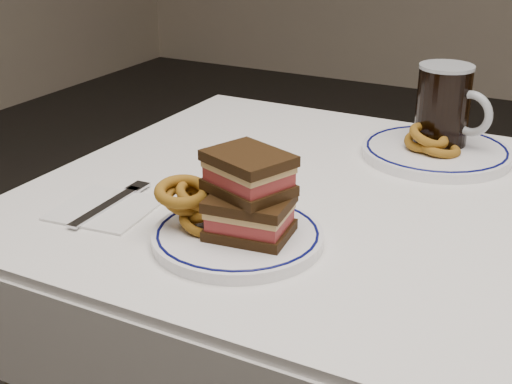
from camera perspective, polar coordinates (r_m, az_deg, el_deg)
The scene contains 9 objects.
dining_table at distance 1.16m, azimuth 13.22°, elevation -6.40°, with size 1.27×0.87×0.75m.
main_plate at distance 0.99m, azimuth -1.47°, elevation -3.56°, with size 0.24×0.24×0.02m.
reuben_sandwich at distance 0.96m, azimuth -0.55°, elevation -0.21°, with size 0.14×0.12×0.11m.
onion_rings_main at distance 1.01m, azimuth -4.67°, elevation -0.88°, with size 0.11×0.11×0.08m.
ketchup_ramekin at distance 1.07m, azimuth -2.06°, elevation -0.11°, with size 0.05×0.05×0.03m.
beer_mug at distance 1.35m, azimuth 14.83°, elevation 6.45°, with size 0.15×0.10×0.16m.
far_plate at distance 1.35m, azimuth 14.20°, elevation 3.17°, with size 0.27×0.27×0.02m.
onion_rings_far at distance 1.32m, azimuth 13.85°, elevation 3.97°, with size 0.11×0.09×0.06m.
napkin_fork at distance 1.12m, azimuth -11.84°, elevation -1.21°, with size 0.15×0.19×0.01m.
Camera 1 is at (0.23, -0.99, 1.21)m, focal length 50.00 mm.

